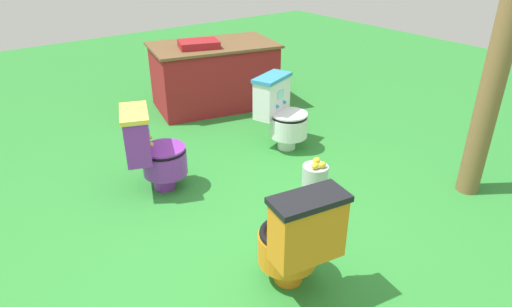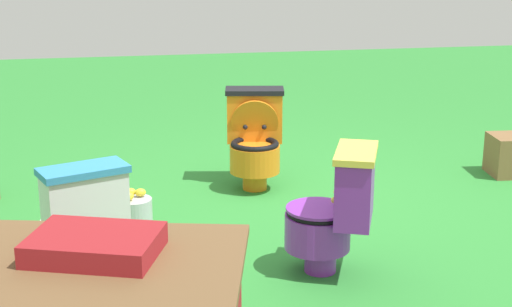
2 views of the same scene
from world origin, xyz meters
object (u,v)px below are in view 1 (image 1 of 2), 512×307
vendor_table (214,75)px  wooden_post (498,64)px  toilet_orange (296,239)px  toilet_white (281,113)px  lemon_bucket (315,177)px  toilet_purple (152,150)px

vendor_table → wooden_post: (0.62, -3.00, 0.71)m
toilet_orange → toilet_white: bearing=62.4°
toilet_white → vendor_table: (0.10, 1.39, 0.02)m
lemon_bucket → wooden_post: bearing=-37.9°
toilet_orange → wooden_post: bearing=9.1°
toilet_white → lemon_bucket: (-0.30, -0.81, -0.25)m
toilet_white → vendor_table: bearing=-114.8°
toilet_purple → wooden_post: bearing=74.0°
toilet_white → lemon_bucket: bearing=49.0°
toilet_orange → lemon_bucket: (0.92, 0.77, -0.26)m
vendor_table → lemon_bucket: (-0.40, -2.20, -0.28)m
vendor_table → toilet_white: bearing=-94.2°
toilet_purple → wooden_post: wooden_post is taller
toilet_orange → toilet_white: (1.22, 1.58, -0.00)m
wooden_post → toilet_purple: bearing=142.4°
toilet_white → toilet_purple: bearing=-21.0°
toilet_purple → toilet_white: size_ratio=1.00×
toilet_orange → vendor_table: bearing=76.0°
lemon_bucket → toilet_white: bearing=69.6°
toilet_white → vendor_table: 1.39m
toilet_purple → lemon_bucket: size_ratio=2.63×
toilet_purple → vendor_table: 2.02m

